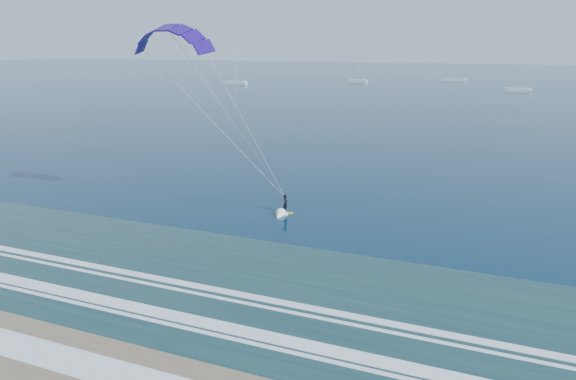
# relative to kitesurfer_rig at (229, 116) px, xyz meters

# --- Properties ---
(ground) EXTENTS (900.00, 900.00, 0.00)m
(ground) POSITION_rel_kitesurfer_rig_xyz_m (6.43, -23.37, -9.75)
(ground) COLOR #072B45
(ground) RESTS_ON ground
(kitesurfer_rig) EXTENTS (14.25, 8.23, 18.87)m
(kitesurfer_rig) POSITION_rel_kitesurfer_rig_xyz_m (0.00, 0.00, 0.00)
(kitesurfer_rig) COLOR #A7BD16
(kitesurfer_rig) RESTS_ON ground
(sailboat_0) EXTENTS (10.05, 2.40, 13.48)m
(sailboat_0) POSITION_rel_kitesurfer_rig_xyz_m (-77.81, 151.22, -9.06)
(sailboat_0) COLOR silver
(sailboat_0) RESTS_ON ground
(sailboat_1) EXTENTS (7.76, 2.40, 10.79)m
(sailboat_1) POSITION_rel_kitesurfer_rig_xyz_m (-33.39, 180.26, -9.07)
(sailboat_1) COLOR silver
(sailboat_1) RESTS_ON ground
(sailboat_2) EXTENTS (10.18, 2.40, 13.52)m
(sailboat_2) POSITION_rel_kitesurfer_rig_xyz_m (4.63, 204.38, -9.06)
(sailboat_2) COLOR silver
(sailboat_2) RESTS_ON ground
(sailboat_3) EXTENTS (7.73, 2.40, 10.86)m
(sailboat_3) POSITION_rel_kitesurfer_rig_xyz_m (29.72, 157.39, -9.07)
(sailboat_3) COLOR silver
(sailboat_3) RESTS_ON ground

